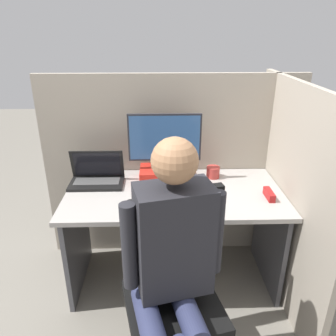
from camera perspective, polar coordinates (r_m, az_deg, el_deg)
name	(u,v)px	position (r m, az deg, el deg)	size (l,w,h in m)	color
ground_plane	(176,316)	(2.35, 1.42, -24.41)	(12.00, 12.00, 0.00)	slate
cubicle_panel_back	(172,169)	(2.54, 0.70, -0.20)	(1.94, 0.04, 1.45)	gray
cubicle_panel_right	(289,196)	(2.29, 20.26, -4.57)	(0.04, 1.37, 1.45)	gray
desk	(174,215)	(2.28, 1.08, -8.14)	(1.44, 0.73, 0.73)	#9E9993
paper_box	(165,174)	(2.33, -0.55, -1.08)	(0.35, 0.22, 0.09)	red
monitor	(165,140)	(2.24, -0.58, 4.92)	(0.50, 0.16, 0.39)	#232328
laptop	(97,177)	(2.34, -12.29, -1.60)	(0.37, 0.22, 0.23)	black
mouse	(131,202)	(2.04, -6.52, -5.93)	(0.06, 0.05, 0.04)	black
stapler	(269,194)	(2.20, 17.20, -4.41)	(0.04, 0.14, 0.05)	#A31919
carrot_toy	(182,210)	(1.95, 2.54, -7.26)	(0.04, 0.16, 0.04)	orange
office_chair	(177,283)	(1.81, 1.59, -19.36)	(0.56, 0.60, 0.98)	black
person	(171,262)	(1.52, 0.60, -16.01)	(0.47, 0.50, 1.34)	#282D4C
coffee_mug	(213,172)	(2.40, 7.85, -0.70)	(0.09, 0.09, 0.08)	#A3332D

